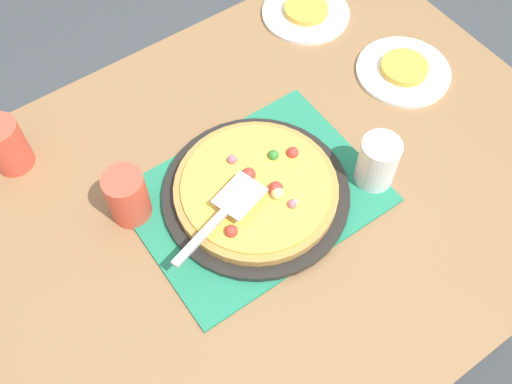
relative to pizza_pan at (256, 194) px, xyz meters
name	(u,v)px	position (x,y,z in m)	size (l,w,h in m)	color
ground_plane	(256,322)	(0.00, 0.00, -0.76)	(8.00, 8.00, 0.00)	#3D4247
dining_table	(256,223)	(0.00, 0.00, -0.12)	(1.40, 1.00, 0.75)	olive
placemat	(256,196)	(0.00, 0.00, -0.01)	(0.48, 0.36, 0.01)	#237F5B
pizza_pan	(256,194)	(0.00, 0.00, 0.00)	(0.38, 0.38, 0.01)	black
pizza	(256,188)	(0.00, 0.00, 0.02)	(0.33, 0.33, 0.05)	#B78442
plate_near_left	(306,13)	(0.41, 0.37, -0.01)	(0.22, 0.22, 0.01)	white
plate_far_right	(403,71)	(0.48, 0.08, -0.01)	(0.22, 0.22, 0.01)	white
served_slice_left	(306,9)	(0.41, 0.37, 0.01)	(0.11, 0.11, 0.02)	gold
served_slice_right	(404,68)	(0.48, 0.08, 0.01)	(0.11, 0.11, 0.02)	gold
cup_near	(377,163)	(0.22, -0.10, 0.05)	(0.08, 0.08, 0.12)	white
cup_far	(128,197)	(-0.22, 0.11, 0.05)	(0.08, 0.08, 0.12)	#E04C38
cup_corner	(6,145)	(-0.37, 0.36, 0.05)	(0.08, 0.08, 0.12)	#E04C38
pizza_server	(224,213)	(-0.09, -0.03, 0.06)	(0.23, 0.11, 0.01)	silver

